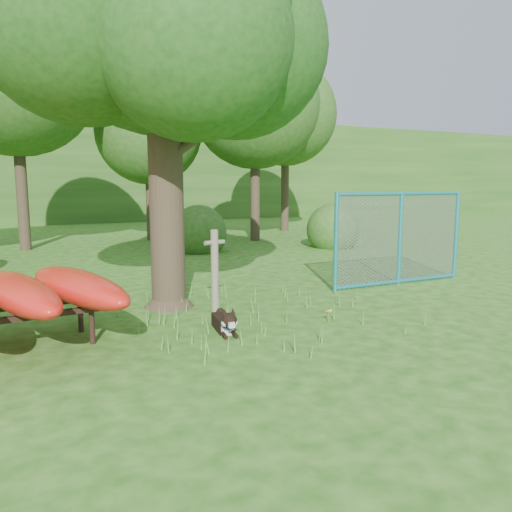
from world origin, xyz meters
name	(u,v)px	position (x,y,z in m)	size (l,w,h in m)	color
ground	(280,336)	(0.00, 0.00, 0.00)	(80.00, 80.00, 0.00)	#215310
oak_tree	(159,14)	(-0.98, 2.45, 4.97)	(6.12, 5.42, 7.45)	#33271B
wooden_post	(215,269)	(-0.33, 1.72, 0.75)	(0.39, 0.16, 1.42)	#68604E
husky_dog	(225,323)	(-0.65, 0.51, 0.15)	(0.35, 0.95, 0.43)	black
fence_section	(400,238)	(4.15, 2.14, 1.01)	(3.45, 0.10, 3.36)	teal
wildflower_clump	(329,312)	(1.05, 0.29, 0.17)	(0.09, 0.10, 0.21)	#4B9230
bg_tree_b	(14,74)	(-3.00, 12.00, 5.61)	(5.20, 5.20, 8.22)	#33271B
bg_tree_c	(149,132)	(1.50, 13.00, 4.11)	(4.00, 4.00, 6.12)	#33271B
bg_tree_d	(255,104)	(5.00, 11.00, 5.08)	(4.80, 4.80, 7.50)	#33271B
bg_tree_e	(286,115)	(8.00, 14.00, 5.23)	(4.60, 4.60, 7.55)	#33271B
shrub_right	(333,247)	(6.50, 8.00, 0.00)	(1.80, 1.80, 1.80)	#27511A
shrub_mid	(199,252)	(2.00, 9.00, 0.00)	(1.80, 1.80, 1.80)	#27511A
wooded_hillside	(66,170)	(0.00, 28.00, 3.00)	(80.00, 12.00, 6.00)	#27511A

